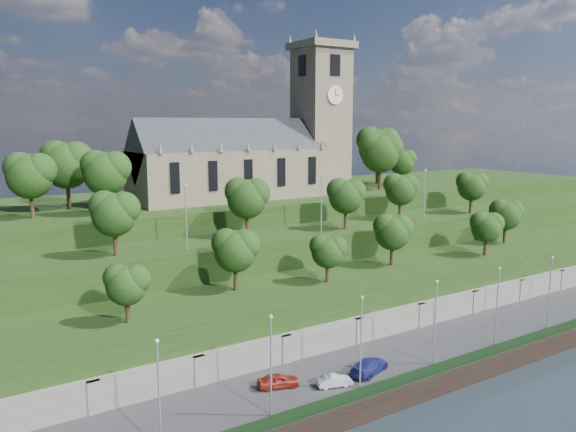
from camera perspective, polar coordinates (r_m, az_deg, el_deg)
ground at (r=64.35m, az=17.40°, el=-16.17°), size 320.00×320.00×0.00m
promenade at (r=67.57m, az=13.48°, el=-13.78°), size 160.00×12.00×2.00m
quay_wall at (r=63.86m, az=17.49°, el=-15.29°), size 160.00×0.50×2.20m
fence at (r=63.64m, az=17.10°, el=-13.89°), size 160.00×0.10×1.20m
retaining_wall at (r=70.97m, az=10.02°, el=-11.19°), size 160.00×2.10×5.00m
embankment_lower at (r=74.77m, az=6.93°, el=-8.81°), size 160.00×12.00×8.00m
embankment_upper at (r=82.64m, az=2.13°, el=-5.51°), size 160.00×10.00×12.00m
hilltop at (r=99.88m, az=-4.66°, el=-2.02°), size 160.00×32.00×15.00m
church at (r=94.83m, az=-3.23°, el=6.54°), size 38.60×12.35×27.60m
trees_lower at (r=75.22m, az=9.11°, el=-1.94°), size 67.57×8.64×7.35m
trees_upper at (r=80.83m, az=3.40°, el=2.21°), size 65.70×8.20×8.07m
trees_hilltop at (r=95.86m, az=-1.28°, el=6.18°), size 73.39×16.81×11.57m
lamp_posts_promenade at (r=61.73m, az=14.73°, el=-9.88°), size 60.36×0.36×9.25m
lamp_posts_upper at (r=78.10m, az=3.42°, el=1.61°), size 40.36×0.36×8.18m
car_left at (r=56.67m, az=-1.00°, el=-16.36°), size 4.36×2.75×1.38m
car_middle at (r=57.08m, az=4.73°, el=-16.33°), size 3.70×2.16×1.15m
car_right at (r=60.06m, az=8.25°, el=-14.84°), size 5.59×3.73×1.51m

